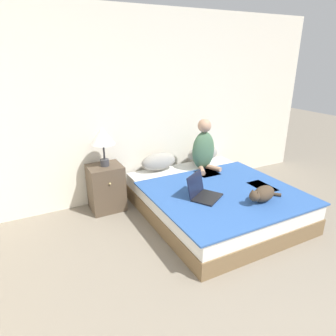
{
  "coord_description": "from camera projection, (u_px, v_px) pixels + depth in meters",
  "views": [
    {
      "loc": [
        -1.75,
        -0.55,
        1.97
      ],
      "look_at": [
        -0.28,
        2.28,
        0.75
      ],
      "focal_mm": 32.0,
      "sensor_mm": 36.0,
      "label": 1
    }
  ],
  "objects": [
    {
      "name": "person_sitting",
      "position": [
        204.0,
        148.0,
        4.26
      ],
      "size": [
        0.36,
        0.35,
        0.73
      ],
      "color": "#476B4C",
      "rests_on": "bed"
    },
    {
      "name": "table_lamp",
      "position": [
        103.0,
        137.0,
        3.73
      ],
      "size": [
        0.3,
        0.3,
        0.51
      ],
      "color": "#38383D",
      "rests_on": "nightstand"
    },
    {
      "name": "pillow_near",
      "position": [
        159.0,
        161.0,
        4.29
      ],
      "size": [
        0.52,
        0.22,
        0.25
      ],
      "color": "gray",
      "rests_on": "bed"
    },
    {
      "name": "pillow_far",
      "position": [
        203.0,
        154.0,
        4.62
      ],
      "size": [
        0.52,
        0.22,
        0.25
      ],
      "color": "gray",
      "rests_on": "bed"
    },
    {
      "name": "cat_tabby",
      "position": [
        263.0,
        194.0,
        3.37
      ],
      "size": [
        0.52,
        0.25,
        0.19
      ],
      "rotation": [
        0.0,
        0.0,
        -2.93
      ],
      "color": "#473828",
      "rests_on": "bed"
    },
    {
      "name": "bed",
      "position": [
        214.0,
        201.0,
        3.86
      ],
      "size": [
        1.74,
        1.99,
        0.4
      ],
      "color": "brown",
      "rests_on": "ground_plane"
    },
    {
      "name": "laptop_open",
      "position": [
        203.0,
        193.0,
        3.48
      ],
      "size": [
        0.47,
        0.46,
        0.27
      ],
      "rotation": [
        0.0,
        0.0,
        0.55
      ],
      "color": "black",
      "rests_on": "bed"
    },
    {
      "name": "nightstand",
      "position": [
        106.0,
        188.0,
        3.97
      ],
      "size": [
        0.43,
        0.41,
        0.62
      ],
      "color": "brown",
      "rests_on": "ground_plane"
    },
    {
      "name": "wall_back",
      "position": [
        152.0,
        107.0,
        4.2
      ],
      "size": [
        5.55,
        0.05,
        2.55
      ],
      "color": "silver",
      "rests_on": "ground_plane"
    }
  ]
}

